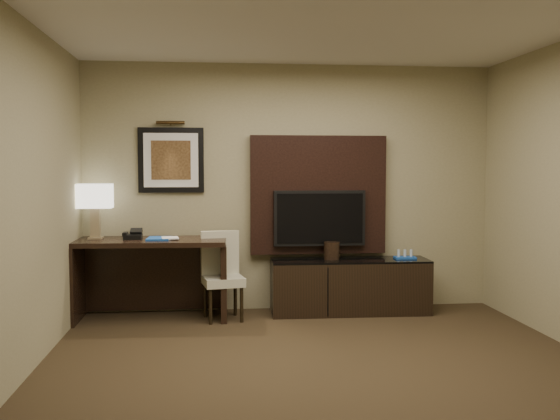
{
  "coord_description": "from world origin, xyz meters",
  "views": [
    {
      "loc": [
        -0.85,
        -4.35,
        1.58
      ],
      "look_at": [
        -0.19,
        1.8,
        1.15
      ],
      "focal_mm": 40.0,
      "sensor_mm": 36.0,
      "label": 1
    }
  ],
  "objects": [
    {
      "name": "picture_light",
      "position": [
        -1.3,
        2.44,
        2.05
      ],
      "size": [
        0.04,
        0.04,
        0.3
      ],
      "primitive_type": "cylinder",
      "color": "#3C2A13",
      "rests_on": "wall_back"
    },
    {
      "name": "ice_bucket",
      "position": [
        0.41,
        2.22,
        0.68
      ],
      "size": [
        0.17,
        0.17,
        0.19
      ],
      "primitive_type": "cylinder",
      "rotation": [
        0.0,
        0.0,
        -0.03
      ],
      "color": "black",
      "rests_on": "credenza"
    },
    {
      "name": "desk",
      "position": [
        -1.5,
        2.15,
        0.42
      ],
      "size": [
        1.58,
        0.73,
        0.83
      ],
      "primitive_type": "cube",
      "rotation": [
        0.0,
        0.0,
        -0.04
      ],
      "color": "black",
      "rests_on": "floor"
    },
    {
      "name": "credenza",
      "position": [
        0.61,
        2.19,
        0.29
      ],
      "size": [
        1.71,
        0.51,
        0.58
      ],
      "primitive_type": "cube",
      "rotation": [
        0.0,
        0.0,
        -0.02
      ],
      "color": "black",
      "rests_on": "floor"
    },
    {
      "name": "minibar_tray",
      "position": [
        1.22,
        2.19,
        0.62
      ],
      "size": [
        0.23,
        0.14,
        0.08
      ],
      "primitive_type": null,
      "rotation": [
        0.0,
        0.0,
        -0.02
      ],
      "color": "blue",
      "rests_on": "credenza"
    },
    {
      "name": "blue_folder",
      "position": [
        -1.41,
        2.12,
        0.84
      ],
      "size": [
        0.24,
        0.31,
        0.02
      ],
      "primitive_type": "cube",
      "rotation": [
        0.0,
        0.0,
        -0.04
      ],
      "color": "#194BA2",
      "rests_on": "desk"
    },
    {
      "name": "tv_wall_panel",
      "position": [
        0.3,
        2.44,
        1.27
      ],
      "size": [
        1.5,
        0.12,
        1.3
      ],
      "primitive_type": "cube",
      "color": "black",
      "rests_on": "wall_back"
    },
    {
      "name": "table_lamp",
      "position": [
        -2.07,
        2.25,
        1.14
      ],
      "size": [
        0.41,
        0.29,
        0.61
      ],
      "primitive_type": null,
      "rotation": [
        0.0,
        0.0,
        0.21
      ],
      "color": "#97825E",
      "rests_on": "desk"
    },
    {
      "name": "wall_left",
      "position": [
        -2.25,
        0.0,
        1.35
      ],
      "size": [
        0.01,
        5.0,
        2.7
      ],
      "primitive_type": "cube",
      "color": "gray",
      "rests_on": "floor"
    },
    {
      "name": "ceiling",
      "position": [
        0.0,
        0.0,
        2.7
      ],
      "size": [
        4.5,
        5.0,
        0.01
      ],
      "primitive_type": "cube",
      "color": "silver",
      "rests_on": "wall_back"
    },
    {
      "name": "tv",
      "position": [
        0.3,
        2.34,
        1.02
      ],
      "size": [
        1.0,
        0.08,
        0.6
      ],
      "primitive_type": "cube",
      "color": "black",
      "rests_on": "tv_wall_panel"
    },
    {
      "name": "floor",
      "position": [
        0.0,
        0.0,
        -0.01
      ],
      "size": [
        4.5,
        5.0,
        0.01
      ],
      "primitive_type": "cube",
      "color": "#2F2315",
      "rests_on": "ground"
    },
    {
      "name": "wall_front",
      "position": [
        0.0,
        -2.5,
        1.35
      ],
      "size": [
        4.5,
        0.01,
        2.7
      ],
      "primitive_type": "cube",
      "color": "gray",
      "rests_on": "floor"
    },
    {
      "name": "desk_chair",
      "position": [
        -0.76,
        2.03,
        0.42
      ],
      "size": [
        0.47,
        0.52,
        0.83
      ],
      "primitive_type": null,
      "rotation": [
        0.0,
        0.0,
        0.17
      ],
      "color": "beige",
      "rests_on": "floor"
    },
    {
      "name": "book",
      "position": [
        -1.38,
        2.1,
        0.95
      ],
      "size": [
        0.17,
        0.04,
        0.23
      ],
      "primitive_type": "imported",
      "rotation": [
        0.0,
        0.0,
        0.14
      ],
      "color": "#B6A98F",
      "rests_on": "desk"
    },
    {
      "name": "wall_back",
      "position": [
        0.0,
        2.5,
        1.35
      ],
      "size": [
        4.5,
        0.01,
        2.7
      ],
      "primitive_type": "cube",
      "color": "gray",
      "rests_on": "floor"
    },
    {
      "name": "desk_phone",
      "position": [
        -1.68,
        2.17,
        0.88
      ],
      "size": [
        0.18,
        0.16,
        0.09
      ],
      "primitive_type": null,
      "rotation": [
        0.0,
        0.0,
        -0.0
      ],
      "color": "black",
      "rests_on": "desk"
    },
    {
      "name": "artwork",
      "position": [
        -1.3,
        2.48,
        1.65
      ],
      "size": [
        0.7,
        0.04,
        0.7
      ],
      "primitive_type": "cube",
      "color": "black",
      "rests_on": "wall_back"
    }
  ]
}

